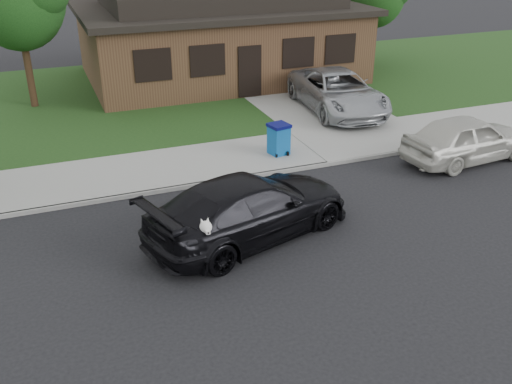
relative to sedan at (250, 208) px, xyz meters
name	(u,v)px	position (x,y,z in m)	size (l,w,h in m)	color
ground	(256,242)	(0.04, -0.33, -0.77)	(120.00, 120.00, 0.00)	black
sidewalk	(198,164)	(0.04, 4.67, -0.71)	(60.00, 3.00, 0.12)	gray
curb	(212,182)	(0.04, 3.17, -0.71)	(60.00, 0.12, 0.12)	gray
lawn	(146,96)	(0.04, 12.67, -0.70)	(60.00, 13.00, 0.13)	#193814
driveway	(303,100)	(6.04, 9.67, -0.70)	(4.50, 13.00, 0.14)	gray
sedan	(250,208)	(0.00, 0.00, 0.00)	(5.69, 3.65, 1.54)	black
minivan	(338,91)	(6.57, 7.70, 0.13)	(2.53, 5.48, 1.52)	#ADB1B5
white_compact	(468,138)	(8.06, 1.99, -0.03)	(1.75, 4.34, 1.48)	beige
recycling_bin	(279,139)	(2.66, 4.39, -0.14)	(0.71, 0.71, 1.00)	#0E56A0
house	(219,33)	(4.04, 14.66, 1.37)	(12.60, 8.60, 4.65)	#422B1C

